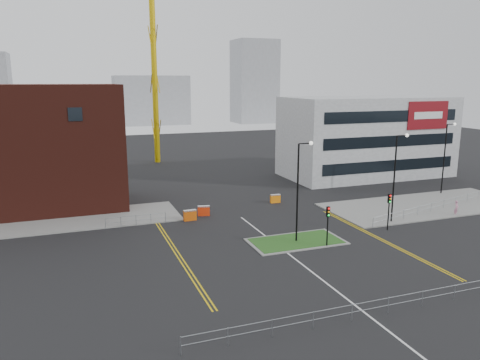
# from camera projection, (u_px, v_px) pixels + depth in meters

# --- Properties ---
(ground) EXTENTS (200.00, 200.00, 0.00)m
(ground) POSITION_uv_depth(u_px,v_px,m) (321.00, 279.00, 34.58)
(ground) COLOR black
(ground) RESTS_ON ground
(pavement_left) EXTENTS (28.00, 8.00, 0.12)m
(pavement_left) POSITION_uv_depth(u_px,v_px,m) (42.00, 223.00, 47.99)
(pavement_left) COLOR slate
(pavement_left) RESTS_ON ground
(pavement_right) EXTENTS (24.00, 10.00, 0.12)m
(pavement_right) POSITION_uv_depth(u_px,v_px,m) (426.00, 205.00, 54.85)
(pavement_right) COLOR slate
(pavement_right) RESTS_ON ground
(island_kerb) EXTENTS (8.60, 4.60, 0.08)m
(island_kerb) POSITION_uv_depth(u_px,v_px,m) (296.00, 241.00, 42.59)
(island_kerb) COLOR slate
(island_kerb) RESTS_ON ground
(grass_island) EXTENTS (8.00, 4.00, 0.12)m
(grass_island) POSITION_uv_depth(u_px,v_px,m) (296.00, 241.00, 42.58)
(grass_island) COLOR #1F501A
(grass_island) RESTS_ON ground
(brick_building) EXTENTS (24.20, 10.07, 14.24)m
(brick_building) POSITION_uv_depth(u_px,v_px,m) (10.00, 151.00, 51.07)
(brick_building) COLOR #491A12
(brick_building) RESTS_ON ground
(office_block) EXTENTS (25.00, 12.20, 12.00)m
(office_block) POSITION_uv_depth(u_px,v_px,m) (366.00, 137.00, 71.47)
(office_block) COLOR #9FA2A4
(office_block) RESTS_ON ground
(tower_crane) EXTENTS (50.25, 18.78, 39.45)m
(tower_crane) POSITION_uv_depth(u_px,v_px,m) (186.00, 3.00, 78.77)
(tower_crane) COLOR #C9A30B
(tower_crane) RESTS_ON ground
(streetlamp_island) EXTENTS (1.46, 0.36, 9.18)m
(streetlamp_island) POSITION_uv_depth(u_px,v_px,m) (300.00, 184.00, 41.54)
(streetlamp_island) COLOR black
(streetlamp_island) RESTS_ON ground
(streetlamp_right_near) EXTENTS (1.46, 0.36, 9.18)m
(streetlamp_right_near) POSITION_uv_depth(u_px,v_px,m) (396.00, 171.00, 47.44)
(streetlamp_right_near) COLOR black
(streetlamp_right_near) RESTS_ON ground
(streetlamp_right_far) EXTENTS (1.46, 0.36, 9.18)m
(streetlamp_right_far) POSITION_uv_depth(u_px,v_px,m) (446.00, 153.00, 59.51)
(streetlamp_right_far) COLOR black
(streetlamp_right_far) RESTS_ON ground
(traffic_light_island) EXTENTS (0.28, 0.33, 3.65)m
(traffic_light_island) POSITION_uv_depth(u_px,v_px,m) (328.00, 219.00, 40.88)
(traffic_light_island) COLOR black
(traffic_light_island) RESTS_ON ground
(traffic_light_right) EXTENTS (0.28, 0.33, 3.65)m
(traffic_light_right) POSITION_uv_depth(u_px,v_px,m) (389.00, 205.00, 45.42)
(traffic_light_right) COLOR black
(traffic_light_right) RESTS_ON ground
(railing_front) EXTENTS (24.05, 0.05, 1.10)m
(railing_front) POSITION_uv_depth(u_px,v_px,m) (371.00, 305.00, 28.91)
(railing_front) COLOR gray
(railing_front) RESTS_ON ground
(railing_left) EXTENTS (6.05, 0.05, 1.10)m
(railing_left) POSITION_uv_depth(u_px,v_px,m) (136.00, 218.00, 47.22)
(railing_left) COLOR gray
(railing_left) RESTS_ON ground
(railing_right) EXTENTS (19.05, 5.05, 1.10)m
(railing_right) POSITION_uv_depth(u_px,v_px,m) (431.00, 206.00, 51.90)
(railing_right) COLOR gray
(railing_right) RESTS_ON ground
(centre_line) EXTENTS (0.15, 30.00, 0.01)m
(centre_line) POSITION_uv_depth(u_px,v_px,m) (308.00, 269.00, 36.41)
(centre_line) COLOR silver
(centre_line) RESTS_ON ground
(yellow_left_a) EXTENTS (0.12, 24.00, 0.01)m
(yellow_left_a) POSITION_uv_depth(u_px,v_px,m) (173.00, 249.00, 40.71)
(yellow_left_a) COLOR gold
(yellow_left_a) RESTS_ON ground
(yellow_left_b) EXTENTS (0.12, 24.00, 0.01)m
(yellow_left_b) POSITION_uv_depth(u_px,v_px,m) (176.00, 249.00, 40.81)
(yellow_left_b) COLOR gold
(yellow_left_b) RESTS_ON ground
(yellow_right_a) EXTENTS (0.12, 20.00, 0.01)m
(yellow_right_a) POSITION_uv_depth(u_px,v_px,m) (379.00, 239.00, 43.30)
(yellow_right_a) COLOR gold
(yellow_right_a) RESTS_ON ground
(yellow_right_b) EXTENTS (0.12, 20.00, 0.01)m
(yellow_right_b) POSITION_uv_depth(u_px,v_px,m) (381.00, 239.00, 43.40)
(yellow_right_b) COLOR gold
(yellow_right_b) RESTS_ON ground
(skyline_b) EXTENTS (24.00, 12.00, 16.00)m
(skyline_b) POSITION_uv_depth(u_px,v_px,m) (151.00, 100.00, 155.60)
(skyline_b) COLOR gray
(skyline_b) RESTS_ON ground
(skyline_c) EXTENTS (14.00, 12.00, 28.00)m
(skyline_c) POSITION_uv_depth(u_px,v_px,m) (254.00, 82.00, 161.60)
(skyline_c) COLOR gray
(skyline_c) RESTS_ON ground
(skyline_d) EXTENTS (30.00, 12.00, 12.00)m
(skyline_d) POSITION_uv_depth(u_px,v_px,m) (94.00, 106.00, 159.10)
(skyline_d) COLOR gray
(skyline_d) RESTS_ON ground
(pedestrian) EXTENTS (0.73, 0.64, 1.68)m
(pedestrian) POSITION_uv_depth(u_px,v_px,m) (456.00, 208.00, 50.66)
(pedestrian) COLOR pink
(pedestrian) RESTS_ON ground
(barrier_left) EXTENTS (1.36, 0.51, 1.13)m
(barrier_left) POSITION_uv_depth(u_px,v_px,m) (190.00, 215.00, 48.99)
(barrier_left) COLOR #CF510B
(barrier_left) RESTS_ON ground
(barrier_mid) EXTENTS (1.36, 0.72, 1.09)m
(barrier_mid) POSITION_uv_depth(u_px,v_px,m) (204.00, 210.00, 50.77)
(barrier_mid) COLOR red
(barrier_mid) RESTS_ON ground
(barrier_right) EXTENTS (1.22, 0.46, 1.01)m
(barrier_right) POSITION_uv_depth(u_px,v_px,m) (275.00, 198.00, 56.13)
(barrier_right) COLOR orange
(barrier_right) RESTS_ON ground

